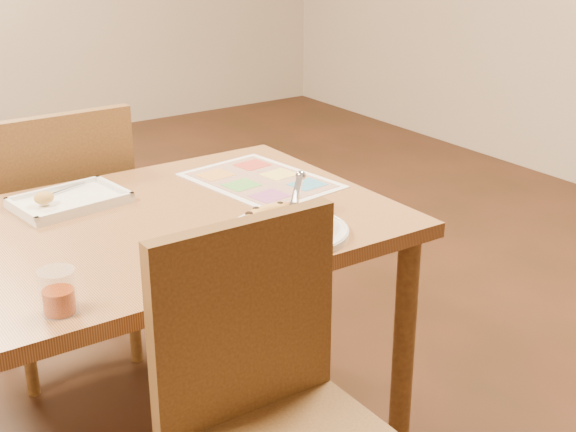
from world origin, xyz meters
TOP-DOWN VIEW (x-y plane):
  - dining_table at (0.00, 0.00)m, footprint 1.30×0.85m
  - chair_near at (0.00, -0.60)m, footprint 0.42×0.42m
  - chair_far at (-0.00, 0.60)m, footprint 0.42×0.42m
  - plate at (0.27, -0.27)m, footprint 0.30×0.30m
  - pizza at (0.28, -0.26)m, footprint 0.22×0.22m
  - pizza_cutter at (0.32, -0.23)m, footprint 0.11×0.12m
  - appetizer_tray at (-0.10, 0.24)m, footprint 0.31×0.23m
  - glass_tumbler at (-0.32, -0.34)m, footprint 0.07×0.07m
  - menu at (0.44, 0.11)m, footprint 0.36×0.47m

SIDE VIEW (x-z plane):
  - chair_near at x=0.00m, z-range 0.33..0.80m
  - chair_far at x=0.00m, z-range 0.33..0.80m
  - dining_table at x=0.00m, z-range 0.27..0.99m
  - menu at x=0.44m, z-range 0.72..0.72m
  - plate at x=0.27m, z-range 0.72..0.74m
  - appetizer_tray at x=-0.10m, z-range 0.70..0.76m
  - pizza at x=0.28m, z-range 0.73..0.76m
  - glass_tumbler at x=-0.32m, z-range 0.71..0.81m
  - pizza_cutter at x=0.32m, z-range 0.76..0.85m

